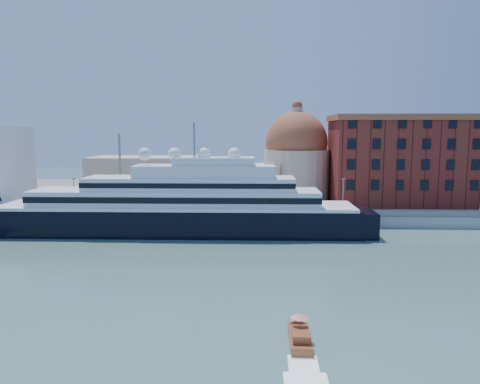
{
  "coord_description": "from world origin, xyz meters",
  "views": [
    {
      "loc": [
        10.49,
        -71.73,
        21.03
      ],
      "look_at": [
        7.67,
        18.0,
        9.35
      ],
      "focal_mm": 35.0,
      "sensor_mm": 36.0,
      "label": 1
    }
  ],
  "objects": [
    {
      "name": "ground",
      "position": [
        0.0,
        0.0,
        0.0
      ],
      "size": [
        400.0,
        400.0,
        0.0
      ],
      "primitive_type": "plane",
      "color": "#3A6563",
      "rests_on": "ground"
    },
    {
      "name": "quay",
      "position": [
        0.0,
        34.0,
        1.25
      ],
      "size": [
        180.0,
        10.0,
        2.5
      ],
      "primitive_type": "cube",
      "color": "gray",
      "rests_on": "ground"
    },
    {
      "name": "land",
      "position": [
        0.0,
        75.0,
        1.0
      ],
      "size": [
        260.0,
        72.0,
        2.0
      ],
      "primitive_type": "cube",
      "color": "slate",
      "rests_on": "ground"
    },
    {
      "name": "quay_fence",
      "position": [
        0.0,
        29.5,
        3.1
      ],
      "size": [
        180.0,
        0.1,
        1.2
      ],
      "primitive_type": "cube",
      "color": "slate",
      "rests_on": "quay"
    },
    {
      "name": "superyacht",
      "position": [
        -10.28,
        23.0,
        4.6
      ],
      "size": [
        89.17,
        12.36,
        26.65
      ],
      "color": "black",
      "rests_on": "ground"
    },
    {
      "name": "water_taxi",
      "position": [
        15.07,
        -27.3,
        0.72
      ],
      "size": [
        2.24,
        6.36,
        3.0
      ],
      "rotation": [
        0.0,
        0.0,
        -0.02
      ],
      "color": "brown",
      "rests_on": "ground"
    },
    {
      "name": "warehouse",
      "position": [
        52.0,
        52.0,
        13.79
      ],
      "size": [
        43.0,
        19.0,
        23.25
      ],
      "color": "maroon",
      "rests_on": "land"
    },
    {
      "name": "church",
      "position": [
        6.39,
        57.72,
        10.91
      ],
      "size": [
        66.0,
        18.0,
        25.5
      ],
      "color": "beige",
      "rests_on": "land"
    },
    {
      "name": "lamp_posts",
      "position": [
        -12.67,
        32.27,
        9.84
      ],
      "size": [
        120.8,
        2.4,
        18.0
      ],
      "color": "slate",
      "rests_on": "quay"
    }
  ]
}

